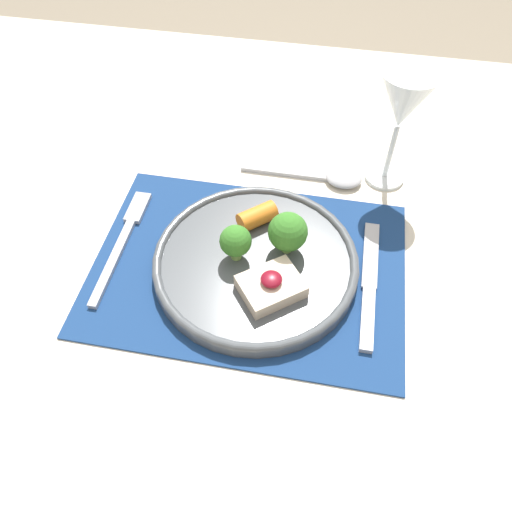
{
  "coord_description": "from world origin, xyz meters",
  "views": [
    {
      "loc": [
        0.08,
        -0.4,
        1.31
      ],
      "look_at": [
        0.01,
        0.0,
        0.8
      ],
      "focal_mm": 35.0,
      "sensor_mm": 36.0,
      "label": 1
    }
  ],
  "objects_px": {
    "dinner_plate": "(258,258)",
    "wine_glass_near": "(403,104)",
    "knife": "(369,291)",
    "spoon": "(332,177)",
    "fork": "(124,237)"
  },
  "relations": [
    {
      "from": "fork",
      "to": "spoon",
      "type": "bearing_deg",
      "value": 33.31
    },
    {
      "from": "dinner_plate",
      "to": "knife",
      "type": "height_order",
      "value": "dinner_plate"
    },
    {
      "from": "spoon",
      "to": "fork",
      "type": "bearing_deg",
      "value": -145.09
    },
    {
      "from": "knife",
      "to": "spoon",
      "type": "relative_size",
      "value": 1.08
    },
    {
      "from": "dinner_plate",
      "to": "spoon",
      "type": "xyz_separation_m",
      "value": [
        0.08,
        0.19,
        -0.01
      ]
    },
    {
      "from": "wine_glass_near",
      "to": "dinner_plate",
      "type": "bearing_deg",
      "value": -128.03
    },
    {
      "from": "dinner_plate",
      "to": "knife",
      "type": "xyz_separation_m",
      "value": [
        0.15,
        -0.02,
        -0.01
      ]
    },
    {
      "from": "wine_glass_near",
      "to": "fork",
      "type": "bearing_deg",
      "value": -151.18
    },
    {
      "from": "fork",
      "to": "knife",
      "type": "relative_size",
      "value": 1.0
    },
    {
      "from": "fork",
      "to": "knife",
      "type": "xyz_separation_m",
      "value": [
        0.34,
        -0.03,
        0.0
      ]
    },
    {
      "from": "dinner_plate",
      "to": "spoon",
      "type": "height_order",
      "value": "dinner_plate"
    },
    {
      "from": "dinner_plate",
      "to": "wine_glass_near",
      "type": "xyz_separation_m",
      "value": [
        0.16,
        0.21,
        0.12
      ]
    },
    {
      "from": "spoon",
      "to": "wine_glass_near",
      "type": "height_order",
      "value": "wine_glass_near"
    },
    {
      "from": "dinner_plate",
      "to": "spoon",
      "type": "bearing_deg",
      "value": 66.05
    },
    {
      "from": "fork",
      "to": "dinner_plate",
      "type": "bearing_deg",
      "value": -2.98
    }
  ]
}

